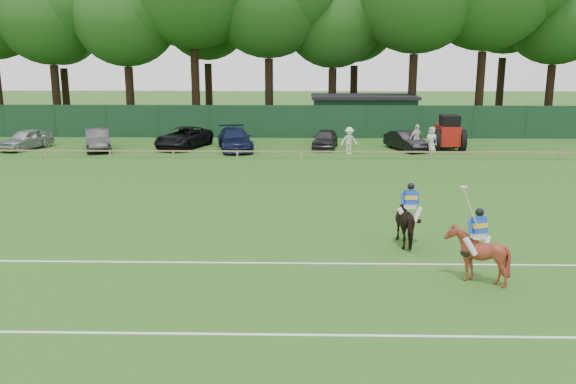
{
  "coord_description": "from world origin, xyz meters",
  "views": [
    {
      "loc": [
        1.0,
        -19.42,
        6.7
      ],
      "look_at": [
        0.5,
        3.0,
        1.4
      ],
      "focal_mm": 38.0,
      "sensor_mm": 36.0,
      "label": 1
    }
  ],
  "objects_px": {
    "spectator_mid": "(416,138)",
    "utility_shed": "(363,114)",
    "hatch_grey": "(325,139)",
    "spectator_left": "(349,141)",
    "horse_chestnut": "(477,254)",
    "estate_black": "(405,141)",
    "sedan_silver": "(26,139)",
    "suv_black": "(184,138)",
    "sedan_navy": "(235,139)",
    "tractor": "(448,134)",
    "spectator_right": "(432,140)",
    "horse_dark": "(409,222)",
    "sedan_grey": "(98,139)"
  },
  "relations": [
    {
      "from": "spectator_mid",
      "to": "utility_shed",
      "type": "bearing_deg",
      "value": 73.17
    },
    {
      "from": "hatch_grey",
      "to": "spectator_left",
      "type": "height_order",
      "value": "spectator_left"
    },
    {
      "from": "horse_chestnut",
      "to": "utility_shed",
      "type": "relative_size",
      "value": 0.2
    },
    {
      "from": "estate_black",
      "to": "sedan_silver",
      "type": "bearing_deg",
      "value": 159.2
    },
    {
      "from": "suv_black",
      "to": "sedan_navy",
      "type": "relative_size",
      "value": 1.0
    },
    {
      "from": "utility_shed",
      "to": "estate_black",
      "type": "bearing_deg",
      "value": -76.84
    },
    {
      "from": "hatch_grey",
      "to": "tractor",
      "type": "distance_m",
      "value": 8.24
    },
    {
      "from": "spectator_left",
      "to": "spectator_right",
      "type": "xyz_separation_m",
      "value": [
        5.44,
        0.53,
        -0.02
      ]
    },
    {
      "from": "hatch_grey",
      "to": "spectator_right",
      "type": "height_order",
      "value": "spectator_right"
    },
    {
      "from": "horse_chestnut",
      "to": "hatch_grey",
      "type": "xyz_separation_m",
      "value": [
        -3.51,
        24.43,
        -0.18
      ]
    },
    {
      "from": "horse_dark",
      "to": "horse_chestnut",
      "type": "distance_m",
      "value": 3.7
    },
    {
      "from": "estate_black",
      "to": "horse_chestnut",
      "type": "bearing_deg",
      "value": -115.75
    },
    {
      "from": "horse_dark",
      "to": "suv_black",
      "type": "distance_m",
      "value": 24.21
    },
    {
      "from": "sedan_navy",
      "to": "hatch_grey",
      "type": "xyz_separation_m",
      "value": [
        6.1,
        0.72,
        -0.08
      ]
    },
    {
      "from": "horse_chestnut",
      "to": "sedan_silver",
      "type": "distance_m",
      "value": 33.6
    },
    {
      "from": "horse_chestnut",
      "to": "sedan_silver",
      "type": "xyz_separation_m",
      "value": [
        -23.86,
        23.66,
        -0.16
      ]
    },
    {
      "from": "sedan_silver",
      "to": "spectator_mid",
      "type": "bearing_deg",
      "value": 19.8
    },
    {
      "from": "sedan_silver",
      "to": "horse_chestnut",
      "type": "bearing_deg",
      "value": -23.41
    },
    {
      "from": "horse_dark",
      "to": "hatch_grey",
      "type": "relative_size",
      "value": 0.51
    },
    {
      "from": "sedan_grey",
      "to": "horse_dark",
      "type": "bearing_deg",
      "value": -68.15
    },
    {
      "from": "horse_chestnut",
      "to": "spectator_mid",
      "type": "distance_m",
      "value": 23.07
    },
    {
      "from": "sedan_grey",
      "to": "suv_black",
      "type": "height_order",
      "value": "sedan_grey"
    },
    {
      "from": "horse_chestnut",
      "to": "horse_dark",
      "type": "bearing_deg",
      "value": -87.17
    },
    {
      "from": "horse_chestnut",
      "to": "tractor",
      "type": "bearing_deg",
      "value": -120.03
    },
    {
      "from": "horse_chestnut",
      "to": "sedan_navy",
      "type": "xyz_separation_m",
      "value": [
        -9.62,
        23.71,
        -0.1
      ]
    },
    {
      "from": "estate_black",
      "to": "spectator_mid",
      "type": "relative_size",
      "value": 2.06
    },
    {
      "from": "sedan_silver",
      "to": "spectator_left",
      "type": "height_order",
      "value": "spectator_left"
    },
    {
      "from": "horse_dark",
      "to": "sedan_silver",
      "type": "height_order",
      "value": "horse_dark"
    },
    {
      "from": "sedan_navy",
      "to": "utility_shed",
      "type": "relative_size",
      "value": 0.6
    },
    {
      "from": "horse_dark",
      "to": "tractor",
      "type": "bearing_deg",
      "value": -113.36
    },
    {
      "from": "sedan_silver",
      "to": "suv_black",
      "type": "xyz_separation_m",
      "value": [
        10.61,
        0.88,
        0.02
      ]
    },
    {
      "from": "utility_shed",
      "to": "tractor",
      "type": "distance_m",
      "value": 9.92
    },
    {
      "from": "sedan_silver",
      "to": "utility_shed",
      "type": "relative_size",
      "value": 0.48
    },
    {
      "from": "sedan_silver",
      "to": "spectator_left",
      "type": "relative_size",
      "value": 2.31
    },
    {
      "from": "spectator_left",
      "to": "spectator_mid",
      "type": "relative_size",
      "value": 0.94
    },
    {
      "from": "suv_black",
      "to": "estate_black",
      "type": "height_order",
      "value": "suv_black"
    },
    {
      "from": "utility_shed",
      "to": "sedan_navy",
      "type": "bearing_deg",
      "value": -137.41
    },
    {
      "from": "horse_dark",
      "to": "spectator_mid",
      "type": "bearing_deg",
      "value": -107.78
    },
    {
      "from": "horse_chestnut",
      "to": "sedan_grey",
      "type": "height_order",
      "value": "horse_chestnut"
    },
    {
      "from": "sedan_silver",
      "to": "sedan_navy",
      "type": "height_order",
      "value": "sedan_navy"
    },
    {
      "from": "spectator_left",
      "to": "sedan_grey",
      "type": "bearing_deg",
      "value": 165.38
    },
    {
      "from": "sedan_grey",
      "to": "estate_black",
      "type": "xyz_separation_m",
      "value": [
        20.73,
        0.44,
        -0.09
      ]
    },
    {
      "from": "estate_black",
      "to": "tractor",
      "type": "distance_m",
      "value": 2.87
    },
    {
      "from": "sedan_navy",
      "to": "spectator_right",
      "type": "height_order",
      "value": "spectator_right"
    },
    {
      "from": "horse_dark",
      "to": "sedan_silver",
      "type": "relative_size",
      "value": 0.49
    },
    {
      "from": "spectator_left",
      "to": "sedan_navy",
      "type": "bearing_deg",
      "value": 158.69
    },
    {
      "from": "hatch_grey",
      "to": "spectator_mid",
      "type": "bearing_deg",
      "value": -6.26
    },
    {
      "from": "horse_chestnut",
      "to": "suv_black",
      "type": "bearing_deg",
      "value": -80.49
    },
    {
      "from": "sedan_grey",
      "to": "spectator_left",
      "type": "xyz_separation_m",
      "value": [
        16.82,
        -1.11,
        0.15
      ]
    },
    {
      "from": "estate_black",
      "to": "utility_shed",
      "type": "bearing_deg",
      "value": 81.89
    }
  ]
}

